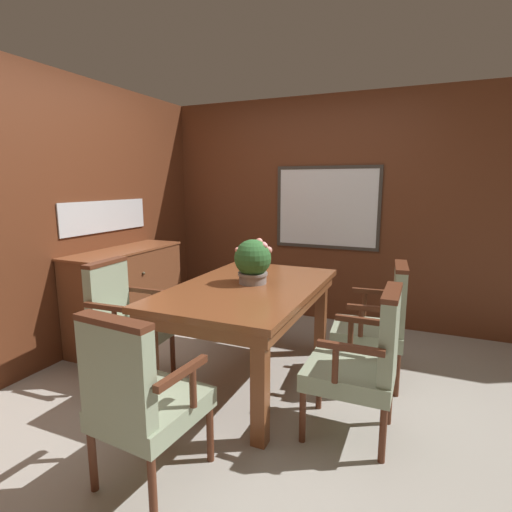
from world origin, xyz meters
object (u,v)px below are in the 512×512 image
(potted_plant, at_px, (253,261))
(sideboard_cabinet, at_px, (127,295))
(dining_table, at_px, (248,298))
(chair_right_near, at_px, (363,360))
(chair_head_near, at_px, (140,396))
(chair_right_far, at_px, (378,320))
(chair_left_near, at_px, (123,318))

(potted_plant, bearing_deg, sideboard_cabinet, 171.99)
(dining_table, bearing_deg, chair_right_near, -22.61)
(chair_right_near, xyz_separation_m, chair_head_near, (-0.95, -0.85, 0.00))
(chair_right_near, distance_m, chair_head_near, 1.28)
(dining_table, relative_size, chair_right_far, 1.72)
(chair_right_near, height_order, chair_head_near, same)
(chair_head_near, height_order, chair_right_far, same)
(chair_left_near, height_order, sideboard_cabinet, chair_left_near)
(potted_plant, bearing_deg, chair_left_near, -154.96)
(sideboard_cabinet, bearing_deg, dining_table, -10.87)
(chair_right_near, distance_m, sideboard_cabinet, 2.44)
(dining_table, distance_m, sideboard_cabinet, 1.47)
(chair_left_near, bearing_deg, chair_right_near, -93.73)
(dining_table, height_order, chair_right_near, chair_right_near)
(chair_right_far, height_order, potted_plant, potted_plant)
(chair_right_far, bearing_deg, chair_left_near, -73.84)
(chair_left_near, bearing_deg, sideboard_cabinet, 36.32)
(chair_head_near, distance_m, sideboard_cabinet, 2.06)
(chair_right_near, distance_m, chair_right_far, 0.76)
(chair_right_far, bearing_deg, potted_plant, -77.46)
(chair_right_near, bearing_deg, chair_right_far, 179.74)
(chair_left_near, distance_m, chair_head_near, 1.25)
(chair_left_near, xyz_separation_m, chair_head_near, (0.89, -0.88, 0.00))
(chair_right_far, relative_size, potted_plant, 2.71)
(chair_right_near, bearing_deg, potted_plant, -116.69)
(chair_left_near, distance_m, potted_plant, 1.11)
(dining_table, bearing_deg, chair_head_near, -91.14)
(sideboard_cabinet, bearing_deg, chair_left_near, -50.84)
(chair_left_near, relative_size, sideboard_cabinet, 0.75)
(chair_left_near, bearing_deg, chair_head_near, -137.70)
(chair_head_near, xyz_separation_m, chair_right_far, (0.95, 1.61, 0.00))
(chair_right_near, xyz_separation_m, chair_left_near, (-1.84, 0.03, 0.00))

